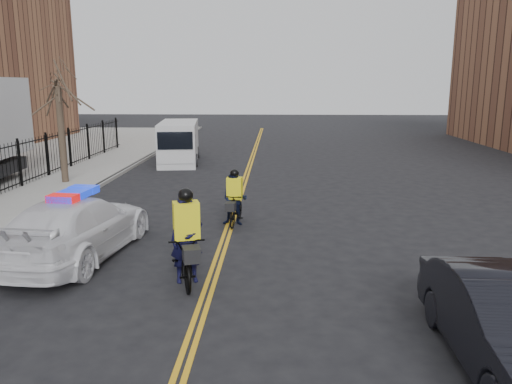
{
  "coord_description": "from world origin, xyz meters",
  "views": [
    {
      "loc": [
        1.4,
        -10.57,
        4.25
      ],
      "look_at": [
        0.85,
        2.96,
        1.3
      ],
      "focal_mm": 35.0,
      "sensor_mm": 36.0,
      "label": 1
    }
  ],
  "objects": [
    {
      "name": "dark_sedan",
      "position": [
        4.91,
        -3.58,
        0.73
      ],
      "size": [
        1.56,
        4.42,
        1.45
      ],
      "primitive_type": "imported",
      "rotation": [
        0.0,
        0.0,
        -0.0
      ],
      "color": "black",
      "rests_on": "ground"
    },
    {
      "name": "center_line_right",
      "position": [
        0.08,
        8.0,
        0.01
      ],
      "size": [
        0.1,
        60.0,
        0.01
      ],
      "primitive_type": "cube",
      "color": "gold",
      "rests_on": "ground"
    },
    {
      "name": "ground",
      "position": [
        0.0,
        0.0,
        0.0
      ],
      "size": [
        120.0,
        120.0,
        0.0
      ],
      "primitive_type": "plane",
      "color": "black",
      "rests_on": "ground"
    },
    {
      "name": "sidewalk",
      "position": [
        -7.5,
        8.0,
        0.07
      ],
      "size": [
        3.0,
        60.0,
        0.15
      ],
      "primitive_type": "cube",
      "color": "gray",
      "rests_on": "ground"
    },
    {
      "name": "iron_fence",
      "position": [
        -9.0,
        8.0,
        1.0
      ],
      "size": [
        0.12,
        28.0,
        2.0
      ],
      "primitive_type": null,
      "color": "black",
      "rests_on": "ground"
    },
    {
      "name": "street_tree",
      "position": [
        -7.6,
        10.0,
        3.53
      ],
      "size": [
        3.2,
        3.2,
        4.8
      ],
      "color": "#392A21",
      "rests_on": "sidewalk"
    },
    {
      "name": "cyclist_far",
      "position": [
        0.15,
        4.18,
        0.68
      ],
      "size": [
        0.84,
        1.76,
        1.73
      ],
      "rotation": [
        0.0,
        0.0,
        -0.13
      ],
      "color": "black",
      "rests_on": "ground"
    },
    {
      "name": "center_line_left",
      "position": [
        -0.08,
        8.0,
        0.01
      ],
      "size": [
        0.1,
        60.0,
        0.01
      ],
      "primitive_type": "cube",
      "color": "gold",
      "rests_on": "ground"
    },
    {
      "name": "cyclist_near",
      "position": [
        -0.51,
        -0.34,
        0.73
      ],
      "size": [
        1.33,
        2.26,
        2.09
      ],
      "rotation": [
        0.0,
        0.0,
        0.3
      ],
      "color": "black",
      "rests_on": "ground"
    },
    {
      "name": "cargo_van",
      "position": [
        -3.9,
        16.26,
        1.08
      ],
      "size": [
        2.55,
        5.49,
        2.22
      ],
      "rotation": [
        0.0,
        0.0,
        0.12
      ],
      "color": "silver",
      "rests_on": "ground"
    },
    {
      "name": "police_cruiser",
      "position": [
        -3.53,
        1.11,
        0.78
      ],
      "size": [
        2.71,
        5.5,
        1.7
      ],
      "rotation": [
        0.0,
        0.0,
        3.04
      ],
      "color": "white",
      "rests_on": "ground"
    },
    {
      "name": "curb",
      "position": [
        -6.0,
        8.0,
        0.07
      ],
      "size": [
        0.2,
        60.0,
        0.15
      ],
      "primitive_type": "cube",
      "color": "gray",
      "rests_on": "ground"
    }
  ]
}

